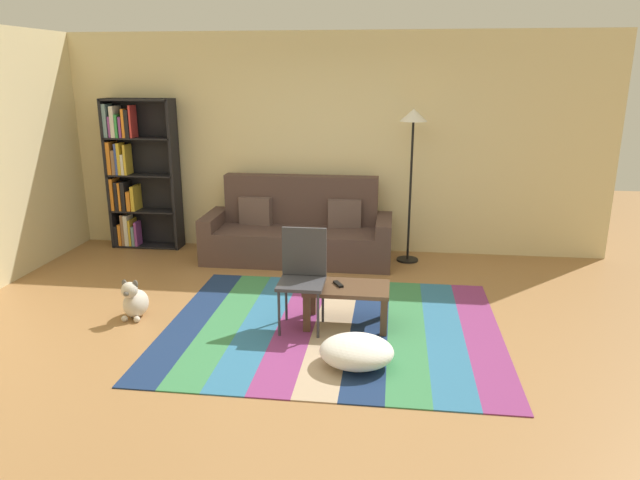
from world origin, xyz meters
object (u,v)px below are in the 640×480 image
at_px(pouf, 357,351).
at_px(standing_lamp, 413,135).
at_px(couch, 298,232).
at_px(tv_remote, 338,284).
at_px(dog, 135,301).
at_px(bookshelf, 134,174).
at_px(folding_chair, 303,270).
at_px(coffee_table, 347,293).

height_order(pouf, standing_lamp, standing_lamp).
xyz_separation_m(couch, tv_remote, (0.67, -1.85, 0.05)).
distance_m(pouf, dog, 2.23).
relative_size(bookshelf, dog, 4.80).
relative_size(bookshelf, folding_chair, 2.12).
bearing_deg(folding_chair, pouf, -28.17).
height_order(bookshelf, coffee_table, bookshelf).
height_order(couch, bookshelf, bookshelf).
bearing_deg(folding_chair, coffee_table, 33.72).
height_order(dog, folding_chair, folding_chair).
bearing_deg(tv_remote, coffee_table, -41.20).
relative_size(couch, folding_chair, 2.51).
relative_size(standing_lamp, tv_remote, 12.13).
height_order(bookshelf, dog, bookshelf).
height_order(coffee_table, tv_remote, tv_remote).
distance_m(tv_remote, folding_chair, 0.35).
distance_m(pouf, folding_chair, 0.97).
xyz_separation_m(bookshelf, standing_lamp, (3.51, -0.19, 0.56)).
xyz_separation_m(standing_lamp, folding_chair, (-0.97, -2.03, -0.98)).
relative_size(tv_remote, folding_chair, 0.17).
height_order(bookshelf, pouf, bookshelf).
relative_size(couch, coffee_table, 2.98).
bearing_deg(pouf, dog, 162.22).
xyz_separation_m(couch, coffee_table, (0.75, -1.87, -0.03)).
bearing_deg(standing_lamp, tv_remote, -108.82).
relative_size(pouf, standing_lamp, 0.32).
bearing_deg(coffee_table, folding_chair, -170.78).
relative_size(pouf, dog, 1.47).
height_order(bookshelf, tv_remote, bookshelf).
relative_size(coffee_table, tv_remote, 5.05).
bearing_deg(pouf, bookshelf, 136.48).
xyz_separation_m(bookshelf, tv_remote, (2.85, -2.14, -0.57)).
distance_m(standing_lamp, folding_chair, 2.46).
xyz_separation_m(bookshelf, folding_chair, (2.54, -2.22, -0.42)).
bearing_deg(dog, bookshelf, 112.92).
bearing_deg(dog, standing_lamp, 38.55).
bearing_deg(couch, folding_chair, -79.51).
bearing_deg(coffee_table, couch, 111.82).
bearing_deg(couch, standing_lamp, 4.06).
bearing_deg(tv_remote, standing_lamp, 43.35).
distance_m(bookshelf, dog, 2.56).
bearing_deg(coffee_table, tv_remote, 166.62).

